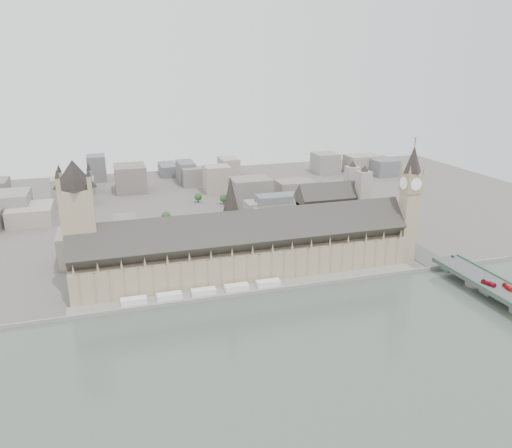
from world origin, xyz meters
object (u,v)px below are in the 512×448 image
object	(u,v)px
elizabeth_tower	(410,196)
westminster_bridge	(511,301)
palace_of_westminster	(246,249)
victoria_tower	(79,222)
westminster_abbey	(332,209)
car_approach	(453,256)
red_bus_south	(508,287)
red_bus_north	(489,283)

from	to	relation	value
elizabeth_tower	westminster_bridge	xyz separation A→B (m)	(24.00, -95.50, -52.96)
palace_of_westminster	victoria_tower	world-z (taller)	victoria_tower
westminster_bridge	westminster_abbey	world-z (taller)	westminster_abbey
victoria_tower	westminster_abbey	size ratio (longest dim) A/B	1.47
westminster_bridge	elizabeth_tower	bearing A→B (deg)	104.11
westminster_abbey	car_approach	world-z (taller)	westminster_abbey
victoria_tower	car_approach	world-z (taller)	victoria_tower
car_approach	victoria_tower	bearing A→B (deg)	-175.18
elizabeth_tower	red_bus_south	bearing A→B (deg)	-72.86
palace_of_westminster	westminster_abbey	bearing A→B (deg)	34.17
westminster_bridge	palace_of_westminster	bearing A→B (deg)	146.51
westminster_abbey	car_approach	bearing A→B (deg)	-63.15
westminster_abbey	red_bus_north	xyz separation A→B (m)	(45.68, -165.53, -13.34)
palace_of_westminster	red_bus_south	xyz separation A→B (m)	(165.10, -99.60, -11.01)
palace_of_westminster	victoria_tower	size ratio (longest dim) A/B	2.65
elizabeth_tower	red_bus_south	world-z (taller)	elizabeth_tower
westminster_abbey	car_approach	xyz separation A→B (m)	(56.70, -112.00, -14.20)
car_approach	westminster_bridge	bearing A→B (deg)	-81.30
westminster_abbey	red_bus_north	size ratio (longest dim) A/B	6.35
westminster_abbey	car_approach	distance (m)	126.34
westminster_bridge	red_bus_north	distance (m)	18.99
victoria_tower	palace_of_westminster	bearing A→B (deg)	-2.96
victoria_tower	westminster_abbey	bearing A→B (deg)	16.50
elizabeth_tower	westminster_bridge	bearing A→B (deg)	-75.89
elizabeth_tower	red_bus_north	bearing A→B (deg)	-76.68
red_bus_north	victoria_tower	bearing A→B (deg)	143.12
car_approach	red_bus_south	bearing A→B (deg)	-79.03
westminster_abbey	red_bus_north	bearing A→B (deg)	-74.57
westminster_bridge	car_approach	bearing A→B (deg)	85.43
palace_of_westminster	red_bus_south	bearing A→B (deg)	-31.10
victoria_tower	red_bus_south	world-z (taller)	victoria_tower
westminster_bridge	car_approach	distance (m)	70.95
victoria_tower	westminster_bridge	bearing A→B (deg)	-21.78
red_bus_north	car_approach	size ratio (longest dim) A/B	2.47
elizabeth_tower	red_bus_south	distance (m)	103.02
victoria_tower	red_bus_south	size ratio (longest dim) A/B	9.64
palace_of_westminster	red_bus_south	size ratio (longest dim) A/B	25.56
palace_of_westminster	red_bus_north	bearing A→B (deg)	-29.95
elizabeth_tower	victoria_tower	size ratio (longest dim) A/B	1.07
red_bus_north	car_approach	world-z (taller)	red_bus_north
elizabeth_tower	victoria_tower	world-z (taller)	elizabeth_tower
palace_of_westminster	westminster_bridge	world-z (taller)	palace_of_westminster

